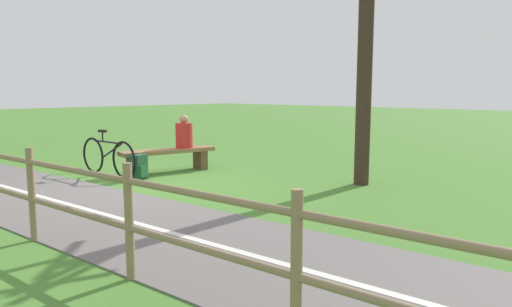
% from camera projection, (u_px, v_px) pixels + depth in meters
% --- Properties ---
extents(ground_plane, '(80.00, 80.00, 0.00)m').
position_uv_depth(ground_plane, '(144.00, 185.00, 8.31)').
color(ground_plane, '#477A2D').
extents(paved_path, '(5.26, 36.06, 0.02)m').
position_uv_depth(paved_path, '(258.00, 258.00, 4.66)').
color(paved_path, '#66605E').
rests_on(paved_path, ground_plane).
extents(path_centre_line, '(2.78, 31.90, 0.00)m').
position_uv_depth(path_centre_line, '(258.00, 257.00, 4.66)').
color(path_centre_line, silver).
rests_on(path_centre_line, paved_path).
extents(bench, '(2.05, 0.87, 0.49)m').
position_uv_depth(bench, '(168.00, 156.00, 9.56)').
color(bench, brown).
rests_on(bench, ground_plane).
extents(person_seated, '(0.43, 0.43, 0.70)m').
position_uv_depth(person_seated, '(184.00, 134.00, 9.72)').
color(person_seated, '#B2231E').
rests_on(person_seated, bench).
extents(bicycle, '(0.13, 1.83, 0.92)m').
position_uv_depth(bicycle, '(108.00, 157.00, 9.14)').
color(bicycle, black).
rests_on(bicycle, ground_plane).
extents(backpack, '(0.30, 0.30, 0.48)m').
position_uv_depth(backpack, '(139.00, 167.00, 8.81)').
color(backpack, '#1E4C2D').
rests_on(backpack, ground_plane).
extents(fence_roadside, '(1.10, 12.40, 1.07)m').
position_uv_depth(fence_roadside, '(74.00, 197.00, 4.60)').
color(fence_roadside, '#847051').
rests_on(fence_roadside, ground_plane).
extents(tree_near_bench, '(1.16, 1.16, 4.44)m').
position_uv_depth(tree_near_bench, '(365.00, 64.00, 8.09)').
color(tree_near_bench, '#38281E').
rests_on(tree_near_bench, ground_plane).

